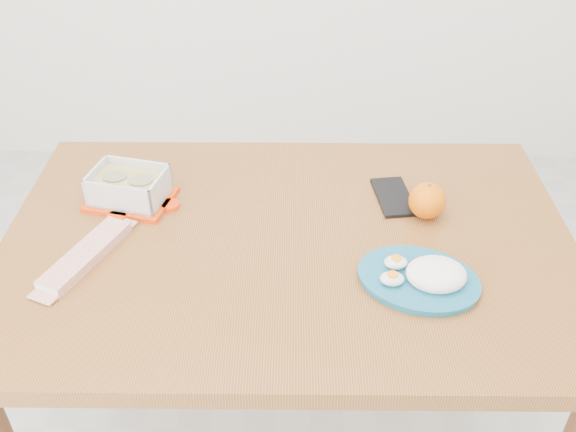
{
  "coord_description": "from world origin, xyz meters",
  "views": [
    {
      "loc": [
        0.06,
        -0.92,
        1.6
      ],
      "look_at": [
        0.04,
        0.15,
        0.81
      ],
      "focal_mm": 40.0,
      "sensor_mm": 36.0,
      "label": 1
    }
  ],
  "objects_px": {
    "orange_fruit": "(427,201)",
    "rice_plate": "(424,275)",
    "food_container": "(129,187)",
    "smartphone": "(393,197)",
    "dining_table": "(288,272)"
  },
  "relations": [
    {
      "from": "orange_fruit",
      "to": "smartphone",
      "type": "relative_size",
      "value": 0.53
    },
    {
      "from": "dining_table",
      "to": "rice_plate",
      "type": "bearing_deg",
      "value": -27.57
    },
    {
      "from": "food_container",
      "to": "smartphone",
      "type": "relative_size",
      "value": 1.39
    },
    {
      "from": "dining_table",
      "to": "food_container",
      "type": "distance_m",
      "value": 0.41
    },
    {
      "from": "dining_table",
      "to": "orange_fruit",
      "type": "distance_m",
      "value": 0.35
    },
    {
      "from": "smartphone",
      "to": "orange_fruit",
      "type": "bearing_deg",
      "value": -54.71
    },
    {
      "from": "dining_table",
      "to": "smartphone",
      "type": "bearing_deg",
      "value": 32.04
    },
    {
      "from": "dining_table",
      "to": "rice_plate",
      "type": "distance_m",
      "value": 0.32
    },
    {
      "from": "dining_table",
      "to": "smartphone",
      "type": "xyz_separation_m",
      "value": [
        0.24,
        0.16,
        0.1
      ]
    },
    {
      "from": "dining_table",
      "to": "smartphone",
      "type": "relative_size",
      "value": 8.07
    },
    {
      "from": "orange_fruit",
      "to": "rice_plate",
      "type": "relative_size",
      "value": 0.27
    },
    {
      "from": "dining_table",
      "to": "smartphone",
      "type": "height_order",
      "value": "smartphone"
    },
    {
      "from": "food_container",
      "to": "rice_plate",
      "type": "xyz_separation_m",
      "value": [
        0.63,
        -0.27,
        -0.02
      ]
    },
    {
      "from": "dining_table",
      "to": "food_container",
      "type": "relative_size",
      "value": 5.82
    },
    {
      "from": "food_container",
      "to": "orange_fruit",
      "type": "relative_size",
      "value": 2.59
    }
  ]
}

